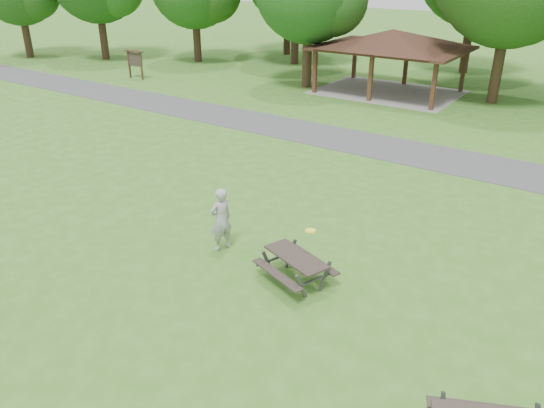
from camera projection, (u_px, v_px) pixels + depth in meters
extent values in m
plane|color=#366B1E|center=(146.00, 299.00, 12.99)|extent=(160.00, 160.00, 0.00)
cube|color=#414144|center=(381.00, 147.00, 23.45)|extent=(120.00, 3.20, 0.02)
cube|color=#3D2116|center=(315.00, 72.00, 32.32)|extent=(0.22, 0.22, 2.60)
cube|color=#371F14|center=(355.00, 59.00, 36.35)|extent=(0.22, 0.22, 2.60)
cube|color=#3E2716|center=(371.00, 79.00, 30.42)|extent=(0.22, 0.22, 2.60)
cube|color=#361F13|center=(406.00, 64.00, 34.45)|extent=(0.22, 0.22, 2.60)
cube|color=#3D2116|center=(434.00, 87.00, 28.52)|extent=(0.22, 0.22, 2.60)
cube|color=#392214|center=(463.00, 71.00, 32.55)|extent=(0.22, 0.22, 2.60)
cube|color=#361E15|center=(392.00, 48.00, 31.85)|extent=(8.60, 6.60, 0.16)
pyramid|color=#311C13|center=(392.00, 38.00, 31.61)|extent=(7.01, 7.01, 1.00)
cube|color=gray|center=(387.00, 92.00, 32.98)|extent=(8.40, 6.40, 0.03)
cube|color=#311A12|center=(129.00, 65.00, 36.64)|extent=(0.10, 0.10, 1.80)
cube|color=#3E2716|center=(141.00, 66.00, 36.02)|extent=(0.10, 0.10, 1.80)
cube|color=#2B241F|center=(135.00, 59.00, 36.16)|extent=(1.40, 0.06, 0.90)
cube|color=black|center=(134.00, 51.00, 35.93)|extent=(1.60, 0.30, 0.06)
cylinder|color=black|center=(103.00, 36.00, 43.03)|extent=(0.60, 0.60, 3.67)
cylinder|color=black|center=(197.00, 40.00, 42.13)|extent=(0.60, 0.60, 3.32)
cylinder|color=black|center=(295.00, 38.00, 41.04)|extent=(0.60, 0.60, 3.85)
cylinder|color=#302215|center=(307.00, 59.00, 33.69)|extent=(0.60, 0.60, 3.50)
sphere|color=#174112|center=(332.00, 0.00, 31.65)|extent=(4.29, 4.29, 4.29)
cylinder|color=#312115|center=(498.00, 67.00, 29.80)|extent=(0.60, 0.60, 4.02)
cylinder|color=black|center=(287.00, 28.00, 45.08)|extent=(0.60, 0.60, 4.38)
cylinder|color=#311D15|center=(467.00, 43.00, 37.81)|extent=(0.60, 0.60, 4.13)
cylinder|color=black|center=(27.00, 37.00, 43.94)|extent=(0.60, 0.60, 3.32)
cube|color=#2A221E|center=(296.00, 257.00, 13.38)|extent=(1.94, 1.28, 0.05)
cube|color=#2B241F|center=(277.00, 274.00, 13.19)|extent=(1.79, 0.85, 0.04)
cube|color=black|center=(314.00, 260.00, 13.83)|extent=(1.79, 0.85, 0.04)
cube|color=#3E3E41|center=(268.00, 262.00, 13.85)|extent=(0.18, 0.38, 0.79)
cube|color=#3B3B3E|center=(291.00, 254.00, 14.25)|extent=(0.18, 0.38, 0.79)
cube|color=#3B3B3E|center=(279.00, 257.00, 14.04)|extent=(0.55, 1.41, 0.05)
cube|color=#454548|center=(301.00, 287.00, 12.83)|extent=(0.18, 0.38, 0.79)
cube|color=#464649|center=(325.00, 277.00, 13.23)|extent=(0.18, 0.38, 0.79)
cube|color=#414143|center=(313.00, 280.00, 13.02)|extent=(0.55, 1.41, 0.05)
cylinder|color=yellow|center=(311.00, 231.00, 13.51)|extent=(0.32, 0.32, 0.02)
imported|color=#9D9C9F|center=(221.00, 219.00, 14.85)|extent=(0.64, 0.79, 1.87)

